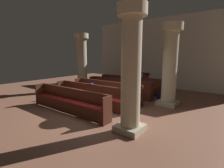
{
  "coord_description": "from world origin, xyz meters",
  "views": [
    {
      "loc": [
        4.17,
        -4.73,
        2.11
      ],
      "look_at": [
        -0.57,
        1.55,
        0.75
      ],
      "focal_mm": 26.63,
      "sensor_mm": 36.0,
      "label": 1
    }
  ],
  "objects": [
    {
      "name": "kneeler_box_navy",
      "position": [
        1.33,
        3.05,
        0.13
      ],
      "size": [
        0.39,
        0.27,
        0.26
      ],
      "primitive_type": "cube",
      "color": "navy",
      "rests_on": "ground"
    },
    {
      "name": "pillar_far_side",
      "position": [
        -3.41,
        2.28,
        1.76
      ],
      "size": [
        0.85,
        0.85,
        3.39
      ],
      "color": "tan",
      "rests_on": "ground"
    },
    {
      "name": "pillar_aisle_side",
      "position": [
        1.93,
        2.23,
        1.76
      ],
      "size": [
        0.85,
        0.85,
        3.39
      ],
      "color": "tan",
      "rests_on": "ground"
    },
    {
      "name": "pillar_aisle_rear",
      "position": [
        1.93,
        -0.92,
        1.76
      ],
      "size": [
        0.77,
        0.77,
        3.39
      ],
      "color": "tan",
      "rests_on": "ground"
    },
    {
      "name": "pew_row_2",
      "position": [
        -0.77,
        1.29,
        0.47
      ],
      "size": [
        3.82,
        0.47,
        0.88
      ],
      "color": "#4C2316",
      "rests_on": "ground"
    },
    {
      "name": "ground_plane",
      "position": [
        0.0,
        0.0,
        0.0
      ],
      "size": [
        19.2,
        19.2,
        0.0
      ],
      "primitive_type": "plane",
      "color": "brown"
    },
    {
      "name": "pew_row_0",
      "position": [
        -0.77,
        3.49,
        0.47
      ],
      "size": [
        3.82,
        0.46,
        0.88
      ],
      "color": "#4C2316",
      "rests_on": "ground"
    },
    {
      "name": "hymn_book",
      "position": [
        -0.82,
        0.38,
        0.9
      ],
      "size": [
        0.15,
        0.18,
        0.03
      ],
      "primitive_type": "cube",
      "color": "navy",
      "rests_on": "pew_row_3"
    },
    {
      "name": "back_wall",
      "position": [
        0.0,
        6.08,
        2.25
      ],
      "size": [
        10.0,
        0.16,
        4.5
      ],
      "primitive_type": "cube",
      "color": "beige",
      "rests_on": "ground"
    },
    {
      "name": "lectern",
      "position": [
        -0.26,
        4.58,
        0.45
      ],
      "size": [
        0.48,
        0.45,
        1.08
      ],
      "color": "#411E13",
      "rests_on": "ground"
    },
    {
      "name": "pew_row_1",
      "position": [
        -0.77,
        2.39,
        0.47
      ],
      "size": [
        3.82,
        0.46,
        0.88
      ],
      "color": "#4C2316",
      "rests_on": "ground"
    },
    {
      "name": "pew_row_3",
      "position": [
        -0.77,
        0.19,
        0.47
      ],
      "size": [
        3.82,
        0.46,
        0.88
      ],
      "color": "#4C2316",
      "rests_on": "ground"
    },
    {
      "name": "pew_row_4",
      "position": [
        -0.77,
        -0.91,
        0.47
      ],
      "size": [
        3.82,
        0.46,
        0.88
      ],
      "color": "#4C2316",
      "rests_on": "ground"
    }
  ]
}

